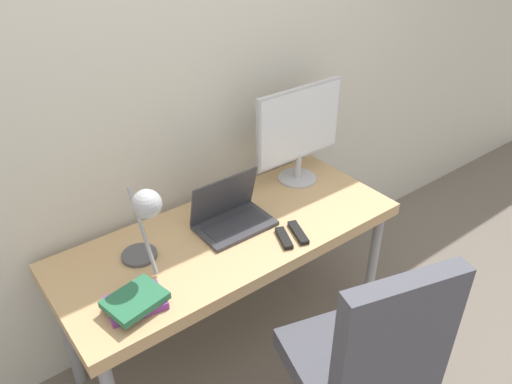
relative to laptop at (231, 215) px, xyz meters
The scene contains 10 objects.
ground_plane 0.84m from the laptop, 95.99° to the right, with size 12.00×12.00×0.00m, color #70665B.
wall_back 0.64m from the laptop, 96.41° to the left, with size 8.00×0.05×2.60m.
desk 0.13m from the laptop, 130.49° to the right, with size 1.57×0.64×0.71m.
laptop is the anchor object (origin of this frame).
monitor 0.57m from the laptop, 13.79° to the left, with size 0.52×0.20×0.50m.
desk_lamp 0.50m from the laptop, behind, with size 0.15×0.28×0.40m.
office_chair 0.86m from the laptop, 90.27° to the right, with size 0.62×0.62×1.08m.
book_stack 0.62m from the laptop, 159.76° to the right, with size 0.24×0.20×0.06m.
tv_remote 0.26m from the laptop, 64.20° to the right, with size 0.09×0.15×0.02m.
media_remote 0.31m from the laptop, 52.10° to the right, with size 0.09×0.17×0.02m.
Camera 1 is at (-1.00, -1.17, 2.05)m, focal length 35.00 mm.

